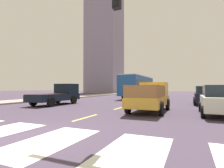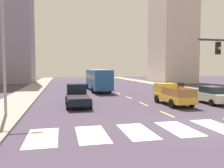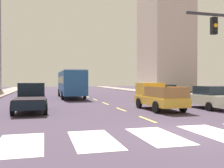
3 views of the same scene
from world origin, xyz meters
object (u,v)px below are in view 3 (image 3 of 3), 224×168
at_px(pickup_dark, 31,98).
at_px(sedan_near_left, 164,93).
at_px(sedan_far, 209,97).
at_px(city_bus, 71,82).
at_px(pickup_stakebed, 157,97).

bearing_deg(pickup_dark, sedan_near_left, 19.74).
relative_size(pickup_dark, sedan_far, 1.18).
bearing_deg(sedan_near_left, sedan_far, -90.73).
distance_m(city_bus, sedan_near_left, 11.67).
distance_m(pickup_dark, sedan_far, 13.06).
bearing_deg(sedan_far, sedan_near_left, 91.80).
xyz_separation_m(pickup_dark, city_bus, (4.08, 13.05, 1.03)).
xyz_separation_m(pickup_stakebed, pickup_dark, (-8.94, 1.21, -0.02)).
bearing_deg(city_bus, pickup_stakebed, -71.43).
distance_m(sedan_near_left, sedan_far, 7.04).
bearing_deg(sedan_far, pickup_dark, 171.85).
relative_size(pickup_stakebed, sedan_near_left, 1.18).
height_order(sedan_near_left, sedan_far, same).
xyz_separation_m(pickup_stakebed, sedan_far, (4.00, -0.57, -0.08)).
bearing_deg(sedan_near_left, pickup_dark, -160.32).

